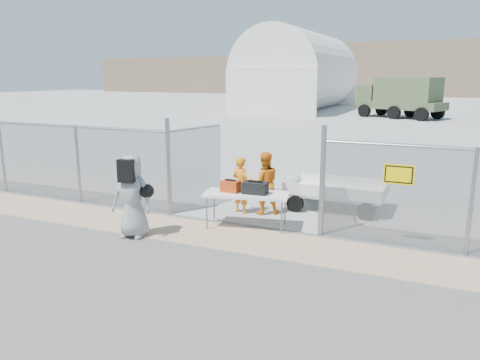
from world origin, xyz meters
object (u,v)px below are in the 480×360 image
at_px(folding_table, 246,210).
at_px(security_worker_left, 241,185).
at_px(utility_trailer, 336,194).
at_px(security_worker_right, 264,183).
at_px(visitor, 132,196).

relative_size(folding_table, security_worker_left, 1.32).
bearing_deg(utility_trailer, security_worker_right, -143.09).
distance_m(folding_table, security_worker_right, 1.30).
bearing_deg(folding_table, security_worker_left, 107.56).
height_order(folding_table, security_worker_right, security_worker_right).
bearing_deg(visitor, security_worker_left, 50.01).
xyz_separation_m(visitor, utility_trailer, (3.67, 4.05, -0.52)).
bearing_deg(utility_trailer, security_worker_left, -147.67).
bearing_deg(utility_trailer, folding_table, -123.09).
relative_size(folding_table, utility_trailer, 0.59).
distance_m(folding_table, visitor, 2.67).
height_order(security_worker_right, utility_trailer, security_worker_right).
bearing_deg(visitor, security_worker_right, 43.11).
xyz_separation_m(security_worker_right, visitor, (-2.05, -2.84, 0.11)).
bearing_deg(security_worker_right, visitor, 23.07).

